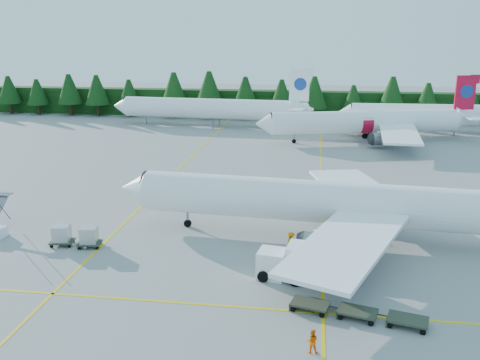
# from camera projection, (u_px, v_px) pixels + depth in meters

# --- Properties ---
(ground) EXTENTS (320.00, 320.00, 0.00)m
(ground) POSITION_uv_depth(u_px,v_px,m) (249.00, 271.00, 43.69)
(ground) COLOR #9C9C97
(ground) RESTS_ON ground
(taxi_stripe_a) EXTENTS (0.25, 120.00, 0.01)m
(taxi_stripe_a) POSITION_uv_depth(u_px,v_px,m) (155.00, 193.00, 64.68)
(taxi_stripe_a) COLOR yellow
(taxi_stripe_a) RESTS_ON ground
(taxi_stripe_b) EXTENTS (0.25, 120.00, 0.01)m
(taxi_stripe_b) POSITION_uv_depth(u_px,v_px,m) (322.00, 200.00, 61.94)
(taxi_stripe_b) COLOR yellow
(taxi_stripe_b) RESTS_ON ground
(taxi_stripe_cross) EXTENTS (80.00, 0.25, 0.01)m
(taxi_stripe_cross) POSITION_uv_depth(u_px,v_px,m) (238.00, 307.00, 37.97)
(taxi_stripe_cross) COLOR yellow
(taxi_stripe_cross) RESTS_ON ground
(treeline_hedge) EXTENTS (220.00, 4.00, 6.00)m
(treeline_hedge) POSITION_uv_depth(u_px,v_px,m) (294.00, 104.00, 121.08)
(treeline_hedge) COLOR black
(treeline_hedge) RESTS_ON ground
(airliner_navy) EXTENTS (39.92, 32.75, 11.61)m
(airliner_navy) POSITION_uv_depth(u_px,v_px,m) (310.00, 202.00, 50.13)
(airliner_navy) COLOR white
(airliner_navy) RESTS_ON ground
(airliner_red) EXTENTS (38.67, 31.41, 11.48)m
(airliner_red) POSITION_uv_depth(u_px,v_px,m) (361.00, 122.00, 94.19)
(airliner_red) COLOR white
(airliner_red) RESTS_ON ground
(airliner_far_left) EXTENTS (41.18, 6.49, 11.97)m
(airliner_far_left) POSITION_uv_depth(u_px,v_px,m) (201.00, 108.00, 109.79)
(airliner_far_left) COLOR white
(airliner_far_left) RESTS_ON ground
(airliner_far_right) EXTENTS (39.99, 5.34, 11.62)m
(airliner_far_right) POSITION_uv_depth(u_px,v_px,m) (435.00, 114.00, 102.33)
(airliner_far_right) COLOR white
(airliner_far_right) RESTS_ON ground
(service_truck) EXTENTS (6.40, 3.12, 2.96)m
(service_truck) POSITION_uv_depth(u_px,v_px,m) (297.00, 263.00, 41.76)
(service_truck) COLOR silver
(service_truck) RESTS_ON ground
(dolly_train) EXTENTS (9.39, 3.51, 0.15)m
(dolly_train) POSITION_uv_depth(u_px,v_px,m) (358.00, 311.00, 36.43)
(dolly_train) COLOR #363B2B
(dolly_train) RESTS_ON ground
(uld_pair) EXTENTS (4.94, 1.94, 1.59)m
(uld_pair) POSITION_uv_depth(u_px,v_px,m) (75.00, 235.00, 48.52)
(uld_pair) COLOR #363B2B
(uld_pair) RESTS_ON ground
(crew_a) EXTENTS (0.80, 0.71, 1.84)m
(crew_a) POSITION_uv_depth(u_px,v_px,m) (280.00, 268.00, 42.13)
(crew_a) COLOR orange
(crew_a) RESTS_ON ground
(crew_b) EXTENTS (0.75, 0.59, 1.55)m
(crew_b) POSITION_uv_depth(u_px,v_px,m) (312.00, 341.00, 32.40)
(crew_b) COLOR #FF6705
(crew_b) RESTS_ON ground
(crew_c) EXTENTS (0.73, 0.89, 1.84)m
(crew_c) POSITION_uv_depth(u_px,v_px,m) (291.00, 242.00, 47.26)
(crew_c) COLOR orange
(crew_c) RESTS_ON ground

